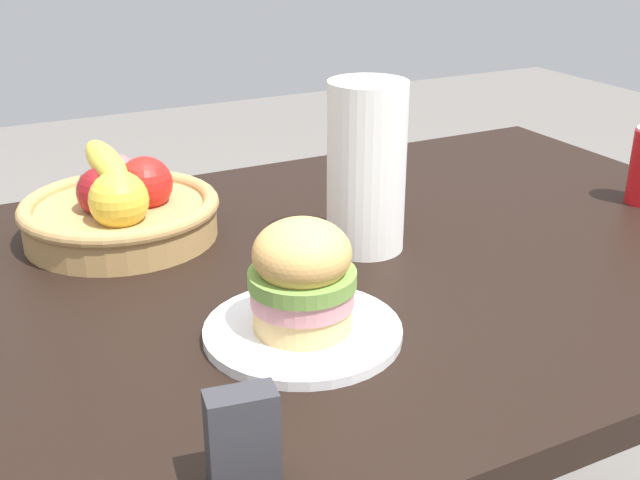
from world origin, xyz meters
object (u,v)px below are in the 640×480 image
napkin_holder (242,438)px  fruit_basket (120,207)px  plate (303,331)px  paper_towel_roll (366,167)px  sandwich (302,276)px

napkin_holder → fruit_basket: bearing=94.9°
plate → paper_towel_roll: bearing=44.5°
sandwich → paper_towel_roll: paper_towel_roll is taller
plate → paper_towel_roll: 0.29m
napkin_holder → paper_towel_roll: bearing=57.7°
sandwich → paper_towel_roll: 0.27m
plate → napkin_holder: napkin_holder is taller
sandwich → plate: bearing=-135.0°
sandwich → fruit_basket: (-0.11, 0.38, -0.03)m
sandwich → paper_towel_roll: (0.19, 0.19, 0.04)m
napkin_holder → sandwich: bearing=61.7°
paper_towel_roll → fruit_basket: bearing=147.0°
sandwich → fruit_basket: bearing=105.7°
paper_towel_roll → napkin_holder: bearing=-131.7°
paper_towel_roll → sandwich: bearing=-135.5°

